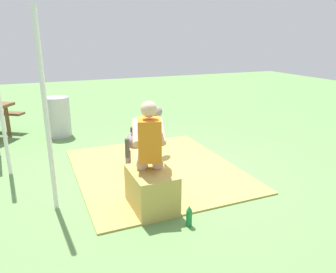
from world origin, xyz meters
TOP-DOWN VIEW (x-y plane):
  - ground_plane at (0.00, 0.00)m, footprint 24.00×24.00m
  - hay_patch at (0.14, 0.17)m, footprint 2.95×2.54m
  - hay_bale at (-1.00, 0.67)m, footprint 0.70×0.51m
  - person_seated at (-0.84, 0.64)m, footprint 0.72×0.54m
  - pony_standing at (0.43, 0.29)m, footprint 1.07×1.05m
  - soda_bottle at (-1.56, 0.41)m, footprint 0.07×0.07m
  - water_barrel at (2.79, 1.46)m, footprint 0.53×0.53m
  - tent_pole_left at (-0.52, 1.81)m, footprint 0.06×0.06m

SIDE VIEW (x-z plane):
  - ground_plane at x=0.00m, z-range 0.00..0.00m
  - hay_patch at x=0.14m, z-range 0.00..0.02m
  - soda_bottle at x=-1.56m, z-range 0.00..0.26m
  - hay_bale at x=-1.00m, z-range 0.00..0.52m
  - water_barrel at x=2.79m, z-range 0.00..0.86m
  - pony_standing at x=0.43m, z-range 0.09..0.99m
  - person_seated at x=-0.84m, z-range 0.08..1.48m
  - tent_pole_left at x=-0.52m, z-range 0.00..2.47m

